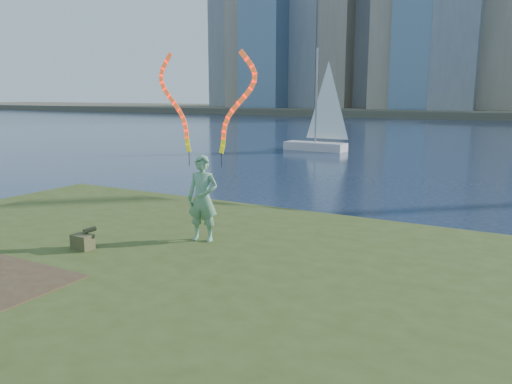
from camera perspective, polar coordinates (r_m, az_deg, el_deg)
The scene contains 6 objects.
ground at distance 9.99m, azimuth -8.44°, elevation -11.39°, with size 320.00×320.00×0.00m, color #1A2741.
grassy_knoll at distance 8.31m, azimuth -18.44°, elevation -14.10°, with size 20.00×18.00×0.80m.
far_shore at distance 102.49m, azimuth 26.12°, elevation 8.16°, with size 320.00×40.00×1.20m, color #4F4A3A.
woman_with_ribbons at distance 10.27m, azimuth -6.09°, elevation 2.03°, with size 2.07×0.64×4.15m.
canvas_bag at distance 10.44m, azimuth -19.16°, elevation -5.31°, with size 0.42×0.48×0.39m.
sailboat at distance 34.70m, azimuth 7.16°, elevation 6.67°, with size 4.58×1.60×6.91m.
Camera 1 is at (5.69, -7.28, 3.79)m, focal length 35.00 mm.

